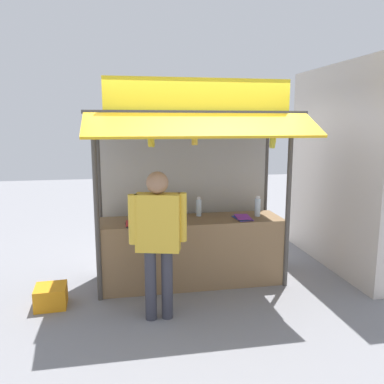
% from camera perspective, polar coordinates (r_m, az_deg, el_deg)
% --- Properties ---
extents(ground_plane, '(20.00, 20.00, 0.00)m').
position_cam_1_polar(ground_plane, '(5.24, 0.00, -13.05)').
color(ground_plane, gray).
extents(stall_counter, '(2.31, 0.62, 0.85)m').
position_cam_1_polar(stall_counter, '(5.08, 0.00, -8.64)').
color(stall_counter, olive).
rests_on(stall_counter, ground).
extents(stall_structure, '(2.51, 1.52, 2.54)m').
position_cam_1_polar(stall_structure, '(4.96, -0.25, 4.10)').
color(stall_structure, '#4C4742').
rests_on(stall_structure, ground).
extents(water_bottle_right, '(0.07, 0.07, 0.25)m').
position_cam_1_polar(water_bottle_right, '(5.10, 0.99, -2.23)').
color(water_bottle_right, silver).
rests_on(water_bottle_right, stall_counter).
extents(water_bottle_far_left, '(0.09, 0.09, 0.31)m').
position_cam_1_polar(water_bottle_far_left, '(5.06, -4.25, -2.05)').
color(water_bottle_far_left, silver).
rests_on(water_bottle_far_left, stall_counter).
extents(water_bottle_rear_center, '(0.07, 0.07, 0.27)m').
position_cam_1_polar(water_bottle_rear_center, '(5.16, 9.58, -2.15)').
color(water_bottle_rear_center, silver).
rests_on(water_bottle_rear_center, stall_counter).
extents(water_bottle_mid_left, '(0.08, 0.08, 0.27)m').
position_cam_1_polar(water_bottle_mid_left, '(5.05, -2.17, -2.28)').
color(water_bottle_mid_left, silver).
rests_on(water_bottle_mid_left, stall_counter).
extents(magazine_stack_far_right, '(0.20, 0.26, 0.04)m').
position_cam_1_polar(magazine_stack_far_right, '(4.71, -8.55, -4.63)').
color(magazine_stack_far_right, black).
rests_on(magazine_stack_far_right, stall_counter).
extents(magazine_stack_left, '(0.22, 0.31, 0.03)m').
position_cam_1_polar(magazine_stack_left, '(5.01, 7.47, -3.74)').
color(magazine_stack_left, purple).
rests_on(magazine_stack_left, stall_counter).
extents(banana_bunch_inner_right, '(0.09, 0.09, 0.27)m').
position_cam_1_polar(banana_bunch_inner_right, '(4.34, -6.00, 7.43)').
color(banana_bunch_inner_right, '#332D23').
extents(banana_bunch_inner_left, '(0.09, 0.09, 0.26)m').
position_cam_1_polar(banana_bunch_inner_left, '(4.41, 0.39, 7.68)').
color(banana_bunch_inner_left, '#332D23').
extents(banana_bunch_rightmost, '(0.10, 0.09, 0.30)m').
position_cam_1_polar(banana_bunch_rightmost, '(4.68, 11.71, 7.13)').
color(banana_bunch_rightmost, '#332D23').
extents(vendor_person, '(0.60, 0.30, 1.58)m').
position_cam_1_polar(vendor_person, '(4.03, -4.99, -5.89)').
color(vendor_person, '#383842').
rests_on(vendor_person, ground).
extents(plastic_crate, '(0.36, 0.36, 0.24)m').
position_cam_1_polar(plastic_crate, '(4.84, -19.96, -14.17)').
color(plastic_crate, orange).
rests_on(plastic_crate, ground).
extents(neighbour_wall, '(0.20, 2.40, 2.85)m').
position_cam_1_polar(neighbour_wall, '(5.89, 20.14, 3.29)').
color(neighbour_wall, beige).
rests_on(neighbour_wall, ground).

